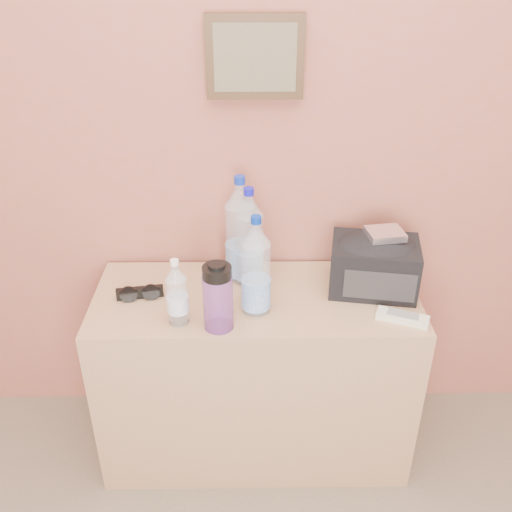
{
  "coord_description": "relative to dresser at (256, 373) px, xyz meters",
  "views": [
    {
      "loc": [
        -0.03,
        0.18,
        1.74
      ],
      "look_at": [
        -0.01,
        1.71,
        0.86
      ],
      "focal_mm": 40.0,
      "sensor_mm": 36.0,
      "label": 1
    }
  ],
  "objects": [
    {
      "name": "nalgene_bottle",
      "position": [
        -0.12,
        -0.16,
        0.45
      ],
      "size": [
        0.09,
        0.09,
        0.22
      ],
      "rotation": [
        0.0,
        0.0,
        0.38
      ],
      "color": "purple",
      "rests_on": "dresser"
    },
    {
      "name": "picture_frame",
      "position": [
        0.0,
        0.22,
        1.06
      ],
      "size": [
        0.3,
        0.03,
        0.25
      ],
      "primitive_type": null,
      "color": "#382311",
      "rests_on": "room_shell"
    },
    {
      "name": "sunglasses",
      "position": [
        -0.38,
        -0.0,
        0.36
      ],
      "size": [
        0.16,
        0.08,
        0.04
      ],
      "primitive_type": null,
      "rotation": [
        0.0,
        0.0,
        0.16
      ],
      "color": "black",
      "rests_on": "dresser"
    },
    {
      "name": "dresser",
      "position": [
        0.0,
        0.0,
        0.0
      ],
      "size": [
        1.08,
        0.45,
        0.68
      ],
      "primitive_type": "cube",
      "color": "#9F8353",
      "rests_on": "ground"
    },
    {
      "name": "pet_small",
      "position": [
        -0.24,
        -0.14,
        0.44
      ],
      "size": [
        0.06,
        0.06,
        0.22
      ],
      "rotation": [
        0.0,
        0.0,
        0.17
      ],
      "color": "#ABBFD1",
      "rests_on": "dresser"
    },
    {
      "name": "pet_large_d",
      "position": [
        -0.0,
        -0.08,
        0.48
      ],
      "size": [
        0.09,
        0.09,
        0.33
      ],
      "rotation": [
        0.0,
        0.0,
        0.14
      ],
      "color": "silver",
      "rests_on": "dresser"
    },
    {
      "name": "pet_large_c",
      "position": [
        -0.02,
        0.1,
        0.49
      ],
      "size": [
        0.09,
        0.09,
        0.35
      ],
      "rotation": [
        0.0,
        0.0,
        0.16
      ],
      "color": "#AEC6D4",
      "rests_on": "dresser"
    },
    {
      "name": "toiletry_bag",
      "position": [
        0.39,
        0.05,
        0.43
      ],
      "size": [
        0.31,
        0.25,
        0.19
      ],
      "primitive_type": null,
      "rotation": [
        0.0,
        0.0,
        -0.17
      ],
      "color": "black",
      "rests_on": "dresser"
    },
    {
      "name": "pet_large_b",
      "position": [
        -0.05,
        0.13,
        0.5
      ],
      "size": [
        0.1,
        0.1,
        0.38
      ],
      "rotation": [
        0.0,
        0.0,
        0.23
      ],
      "color": "silver",
      "rests_on": "dresser"
    },
    {
      "name": "foil_packet",
      "position": [
        0.42,
        0.05,
        0.54
      ],
      "size": [
        0.13,
        0.11,
        0.02
      ],
      "primitive_type": "cube",
      "rotation": [
        0.0,
        0.0,
        0.15
      ],
      "color": "white",
      "rests_on": "toiletry_bag"
    },
    {
      "name": "ac_remote",
      "position": [
        0.46,
        -0.14,
        0.35
      ],
      "size": [
        0.17,
        0.11,
        0.02
      ],
      "primitive_type": "cube",
      "rotation": [
        0.0,
        0.0,
        -0.39
      ],
      "color": "beige",
      "rests_on": "dresser"
    }
  ]
}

